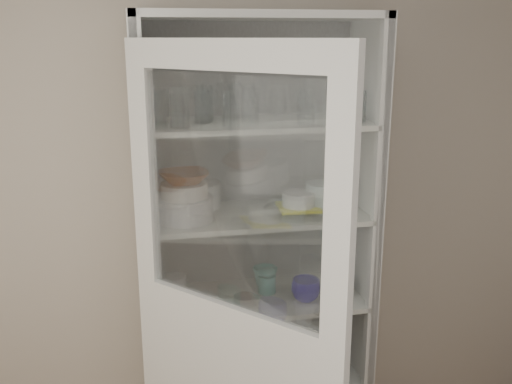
{
  "coord_description": "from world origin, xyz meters",
  "views": [
    {
      "loc": [
        -0.26,
        -1.07,
        2.0
      ],
      "look_at": [
        0.2,
        1.27,
        1.35
      ],
      "focal_mm": 40.0,
      "sensor_mm": 36.0,
      "label": 1
    }
  ],
  "objects_px": {
    "cream_bowl": "(184,190)",
    "plate_stack_front": "(185,208)",
    "white_canister": "(176,288)",
    "terracotta_bowl": "(184,177)",
    "mug_white": "(339,288)",
    "white_ramekin": "(299,199)",
    "mug_teal": "(265,278)",
    "cupboard_door": "(233,363)",
    "grey_bowl_stack": "(323,196)",
    "cream_dish": "(229,372)",
    "tin_box": "(311,364)",
    "yellow_trivet": "(298,207)",
    "measuring_cups": "(245,300)",
    "goblet_1": "(238,98)",
    "glass_platter": "(298,210)",
    "pantry_cabinet": "(253,274)",
    "plate_stack_back": "(195,195)",
    "teal_jar": "(267,282)",
    "goblet_3": "(340,97)",
    "goblet_2": "(248,100)",
    "mug_blue": "(306,290)",
    "goblet_0": "(197,100)"
  },
  "relations": [
    {
      "from": "terracotta_bowl",
      "to": "mug_white",
      "type": "relative_size",
      "value": 2.01
    },
    {
      "from": "white_ramekin",
      "to": "mug_teal",
      "type": "distance_m",
      "value": 0.44
    },
    {
      "from": "plate_stack_front",
      "to": "yellow_trivet",
      "type": "xyz_separation_m",
      "value": [
        0.49,
        0.01,
        -0.03
      ]
    },
    {
      "from": "grey_bowl_stack",
      "to": "teal_jar",
      "type": "xyz_separation_m",
      "value": [
        -0.24,
        0.04,
        -0.41
      ]
    },
    {
      "from": "cupboard_door",
      "to": "grey_bowl_stack",
      "type": "bearing_deg",
      "value": 94.64
    },
    {
      "from": "goblet_3",
      "to": "tin_box",
      "type": "xyz_separation_m",
      "value": [
        -0.14,
        -0.14,
        -1.25
      ]
    },
    {
      "from": "goblet_1",
      "to": "white_ramekin",
      "type": "distance_m",
      "value": 0.51
    },
    {
      "from": "cream_bowl",
      "to": "plate_stack_front",
      "type": "bearing_deg",
      "value": 0.0
    },
    {
      "from": "goblet_1",
      "to": "goblet_3",
      "type": "xyz_separation_m",
      "value": [
        0.47,
        0.0,
        -0.01
      ]
    },
    {
      "from": "cream_bowl",
      "to": "white_ramekin",
      "type": "relative_size",
      "value": 1.37
    },
    {
      "from": "mug_white",
      "to": "glass_platter",
      "type": "bearing_deg",
      "value": 173.61
    },
    {
      "from": "cupboard_door",
      "to": "mug_white",
      "type": "bearing_deg",
      "value": 86.58
    },
    {
      "from": "goblet_2",
      "to": "mug_blue",
      "type": "height_order",
      "value": "goblet_2"
    },
    {
      "from": "pantry_cabinet",
      "to": "terracotta_bowl",
      "type": "distance_m",
      "value": 0.6
    },
    {
      "from": "goblet_2",
      "to": "cream_dish",
      "type": "height_order",
      "value": "goblet_2"
    },
    {
      "from": "goblet_2",
      "to": "mug_white",
      "type": "distance_m",
      "value": 0.93
    },
    {
      "from": "yellow_trivet",
      "to": "tin_box",
      "type": "relative_size",
      "value": 0.98
    },
    {
      "from": "mug_white",
      "to": "cream_dish",
      "type": "height_order",
      "value": "mug_white"
    },
    {
      "from": "plate_stack_back",
      "to": "cream_dish",
      "type": "bearing_deg",
      "value": -54.34
    },
    {
      "from": "goblet_3",
      "to": "white_ramekin",
      "type": "distance_m",
      "value": 0.5
    },
    {
      "from": "glass_platter",
      "to": "plate_stack_back",
      "type": "bearing_deg",
      "value": 158.19
    },
    {
      "from": "cream_bowl",
      "to": "white_canister",
      "type": "relative_size",
      "value": 1.66
    },
    {
      "from": "plate_stack_front",
      "to": "plate_stack_back",
      "type": "distance_m",
      "value": 0.19
    },
    {
      "from": "mug_blue",
      "to": "goblet_0",
      "type": "bearing_deg",
      "value": 161.76
    },
    {
      "from": "cream_bowl",
      "to": "terracotta_bowl",
      "type": "height_order",
      "value": "terracotta_bowl"
    },
    {
      "from": "yellow_trivet",
      "to": "grey_bowl_stack",
      "type": "xyz_separation_m",
      "value": [
        0.12,
        0.03,
        0.04
      ]
    },
    {
      "from": "pantry_cabinet",
      "to": "goblet_1",
      "type": "relative_size",
      "value": 12.11
    },
    {
      "from": "cupboard_door",
      "to": "tin_box",
      "type": "relative_size",
      "value": 11.26
    },
    {
      "from": "white_canister",
      "to": "cream_dish",
      "type": "bearing_deg",
      "value": -13.32
    },
    {
      "from": "white_ramekin",
      "to": "white_canister",
      "type": "xyz_separation_m",
      "value": [
        -0.54,
        0.06,
        -0.4
      ]
    },
    {
      "from": "cupboard_door",
      "to": "teal_jar",
      "type": "relative_size",
      "value": 19.97
    },
    {
      "from": "tin_box",
      "to": "cream_dish",
      "type": "bearing_deg",
      "value": -178.08
    },
    {
      "from": "pantry_cabinet",
      "to": "grey_bowl_stack",
      "type": "bearing_deg",
      "value": -14.91
    },
    {
      "from": "pantry_cabinet",
      "to": "goblet_1",
      "type": "xyz_separation_m",
      "value": [
        -0.06,
        0.05,
        0.81
      ]
    },
    {
      "from": "grey_bowl_stack",
      "to": "mug_teal",
      "type": "relative_size",
      "value": 1.33
    },
    {
      "from": "white_canister",
      "to": "plate_stack_front",
      "type": "bearing_deg",
      "value": -54.01
    },
    {
      "from": "pantry_cabinet",
      "to": "goblet_2",
      "type": "relative_size",
      "value": 13.36
    },
    {
      "from": "goblet_1",
      "to": "mug_teal",
      "type": "xyz_separation_m",
      "value": [
        0.12,
        -0.05,
        -0.83
      ]
    },
    {
      "from": "cupboard_door",
      "to": "measuring_cups",
      "type": "height_order",
      "value": "cupboard_door"
    },
    {
      "from": "cream_bowl",
      "to": "goblet_3",
      "type": "bearing_deg",
      "value": 12.91
    },
    {
      "from": "tin_box",
      "to": "cream_bowl",
      "type": "bearing_deg",
      "value": -177.21
    },
    {
      "from": "grey_bowl_stack",
      "to": "measuring_cups",
      "type": "xyz_separation_m",
      "value": [
        -0.36,
        -0.06,
        -0.44
      ]
    },
    {
      "from": "white_ramekin",
      "to": "cream_dish",
      "type": "xyz_separation_m",
      "value": [
        -0.32,
        0.01,
        -0.82
      ]
    },
    {
      "from": "pantry_cabinet",
      "to": "plate_stack_back",
      "type": "bearing_deg",
      "value": 164.89
    },
    {
      "from": "white_ramekin",
      "to": "cream_dish",
      "type": "bearing_deg",
      "value": 178.85
    },
    {
      "from": "cream_bowl",
      "to": "grey_bowl_stack",
      "type": "bearing_deg",
      "value": 3.26
    },
    {
      "from": "cupboard_door",
      "to": "cream_bowl",
      "type": "distance_m",
      "value": 0.73
    },
    {
      "from": "goblet_0",
      "to": "white_ramekin",
      "type": "bearing_deg",
      "value": -21.92
    },
    {
      "from": "yellow_trivet",
      "to": "measuring_cups",
      "type": "distance_m",
      "value": 0.47
    },
    {
      "from": "white_canister",
      "to": "terracotta_bowl",
      "type": "bearing_deg",
      "value": -54.01
    }
  ]
}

